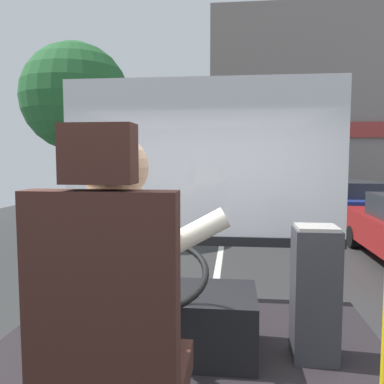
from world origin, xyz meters
TOP-DOWN VIEW (x-y plane):
  - ground at (0.00, 8.80)m, footprint 18.00×44.00m
  - driver_seat at (-0.11, -0.59)m, footprint 0.48×0.48m
  - bus_driver at (-0.11, -0.48)m, footprint 0.79×0.58m
  - steering_console at (-0.11, 0.57)m, footprint 1.10×0.97m
  - fare_box at (0.79, 0.59)m, footprint 0.27×0.25m
  - windshield_panel at (0.00, 1.62)m, footprint 2.50×0.08m
  - street_tree at (-3.62, 7.62)m, footprint 2.63×2.63m
  - shop_building at (5.34, 17.05)m, footprint 12.17×5.44m
  - parked_car_blue at (3.82, 10.91)m, footprint 1.80×3.87m
  - parked_car_charcoal at (4.05, 16.99)m, footprint 1.90×3.94m

SIDE VIEW (x-z plane):
  - ground at x=0.00m, z-range -0.05..0.00m
  - parked_car_charcoal at x=4.05m, z-range 0.02..1.25m
  - parked_car_blue at x=3.82m, z-range 0.02..1.32m
  - steering_console at x=-0.11m, z-range 0.63..1.40m
  - fare_box at x=0.79m, z-range 0.79..1.63m
  - driver_seat at x=-0.11m, z-range 0.70..2.06m
  - bus_driver at x=-0.11m, z-range 1.19..2.03m
  - windshield_panel at x=0.00m, z-range 1.10..2.58m
  - street_tree at x=-3.62m, z-range 1.07..5.89m
  - shop_building at x=5.34m, z-range 0.00..8.15m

